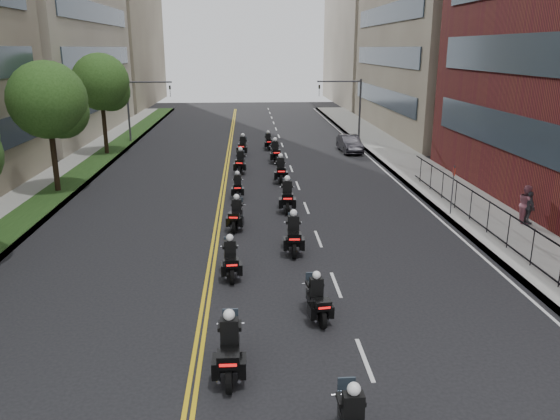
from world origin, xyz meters
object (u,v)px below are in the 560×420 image
at_px(parked_sedan, 350,144).
at_px(pedestrian_b, 526,204).
at_px(motorcycle_4, 231,260).
at_px(motorcycle_7, 287,197).
at_px(motorcycle_3, 317,300).
at_px(motorcycle_5, 294,236).
at_px(motorcycle_9, 281,171).
at_px(motorcycle_8, 238,187).
at_px(motorcycle_13, 268,142).
at_px(motorcycle_11, 275,153).
at_px(motorcycle_10, 240,163).
at_px(motorcycle_12, 243,147).
at_px(pedestrian_c, 529,208).
at_px(motorcycle_6, 236,215).
at_px(motorcycle_2, 230,350).

relative_size(parked_sedan, pedestrian_b, 2.27).
bearing_deg(parked_sedan, motorcycle_4, -112.46).
bearing_deg(pedestrian_b, motorcycle_7, 88.80).
bearing_deg(motorcycle_3, motorcycle_4, 121.44).
bearing_deg(motorcycle_5, motorcycle_9, 91.52).
xyz_separation_m(motorcycle_8, motorcycle_13, (2.41, 15.42, 0.02)).
distance_m(motorcycle_9, motorcycle_11, 6.26).
bearing_deg(motorcycle_5, pedestrian_b, 16.74).
xyz_separation_m(motorcycle_5, motorcycle_10, (-2.35, 15.39, -0.01)).
height_order(motorcycle_5, motorcycle_9, motorcycle_9).
bearing_deg(pedestrian_b, motorcycle_10, 62.69).
xyz_separation_m(motorcycle_12, parked_sedan, (8.83, 0.92, -0.00)).
relative_size(motorcycle_8, motorcycle_9, 0.84).
xyz_separation_m(pedestrian_b, pedestrian_c, (0.04, -0.19, -0.13)).
xyz_separation_m(motorcycle_7, motorcycle_10, (-2.54, 9.27, -0.03)).
xyz_separation_m(motorcycle_6, motorcycle_13, (2.39, 21.13, -0.03)).
bearing_deg(motorcycle_4, motorcycle_3, -55.94).
height_order(motorcycle_5, pedestrian_b, pedestrian_b).
xyz_separation_m(motorcycle_9, motorcycle_10, (-2.60, 2.82, -0.02)).
distance_m(motorcycle_2, motorcycle_8, 17.89).
bearing_deg(motorcycle_2, motorcycle_7, 80.63).
distance_m(motorcycle_11, pedestrian_b, 19.54).
height_order(motorcycle_9, motorcycle_10, motorcycle_9).
height_order(motorcycle_5, motorcycle_10, motorcycle_5).
xyz_separation_m(motorcycle_8, pedestrian_c, (14.02, -6.27, 0.34)).
height_order(motorcycle_2, motorcycle_6, motorcycle_2).
bearing_deg(motorcycle_11, motorcycle_5, -93.66).
relative_size(motorcycle_2, motorcycle_13, 1.14).
xyz_separation_m(motorcycle_7, motorcycle_13, (-0.25, 18.27, -0.11)).
relative_size(motorcycle_7, motorcycle_13, 1.18).
relative_size(motorcycle_6, pedestrian_b, 1.22).
distance_m(motorcycle_8, motorcycle_13, 15.61).
relative_size(motorcycle_2, pedestrian_b, 1.33).
relative_size(motorcycle_8, motorcycle_11, 0.82).
height_order(motorcycle_8, pedestrian_b, pedestrian_b).
xyz_separation_m(motorcycle_10, motorcycle_11, (2.58, 3.44, 0.04)).
bearing_deg(motorcycle_10, motorcycle_11, 57.59).
bearing_deg(motorcycle_8, pedestrian_c, -24.35).
distance_m(motorcycle_4, motorcycle_10, 17.85).
height_order(motorcycle_6, motorcycle_7, motorcycle_7).
height_order(motorcycle_10, pedestrian_b, pedestrian_b).
xyz_separation_m(motorcycle_10, motorcycle_13, (2.29, 9.00, -0.08)).
xyz_separation_m(motorcycle_8, motorcycle_11, (2.70, 9.86, 0.14)).
bearing_deg(motorcycle_8, motorcycle_10, 88.71).
xyz_separation_m(motorcycle_6, pedestrian_b, (13.97, -0.37, 0.42)).
bearing_deg(motorcycle_12, parked_sedan, 12.52).
bearing_deg(motorcycle_2, pedestrian_c, 40.25).
xyz_separation_m(motorcycle_10, motorcycle_12, (0.14, 6.43, -0.01)).
distance_m(motorcycle_8, motorcycle_10, 6.43).
bearing_deg(motorcycle_4, motorcycle_12, 84.25).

